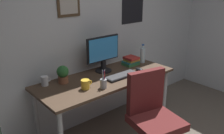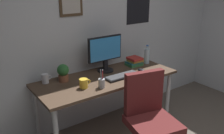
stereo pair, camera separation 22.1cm
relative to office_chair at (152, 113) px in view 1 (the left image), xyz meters
name	(u,v)px [view 1 (the left image)]	position (x,y,z in m)	size (l,w,h in m)	color
wall_back	(94,23)	(0.06, 1.05, 0.77)	(4.40, 0.10, 2.60)	silver
desk	(106,83)	(-0.08, 0.63, 0.14)	(1.66, 0.66, 0.75)	#4C3828
office_chair	(152,113)	(0.00, 0.00, 0.00)	(0.58, 0.58, 0.95)	#591E1E
monitor	(103,52)	(0.02, 0.81, 0.46)	(0.46, 0.20, 0.43)	black
keyboard	(122,76)	(0.06, 0.53, 0.23)	(0.43, 0.15, 0.03)	black
computer_mouse	(139,69)	(0.36, 0.53, 0.24)	(0.06, 0.11, 0.04)	black
water_bottle	(143,55)	(0.63, 0.73, 0.33)	(0.07, 0.07, 0.25)	silver
coffee_mug_near	(45,81)	(-0.72, 0.88, 0.27)	(0.11, 0.07, 0.10)	white
coffee_mug_far	(86,84)	(-0.44, 0.53, 0.27)	(0.13, 0.09, 0.10)	yellow
potted_plant	(63,74)	(-0.54, 0.81, 0.33)	(0.13, 0.13, 0.20)	brown
pen_cup	(103,83)	(-0.29, 0.42, 0.28)	(0.07, 0.07, 0.20)	#9EA0A5
book_stack_left	(131,61)	(0.44, 0.75, 0.28)	(0.20, 0.17, 0.11)	#33723F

